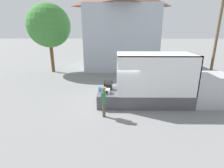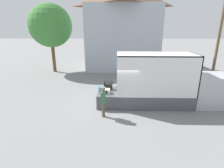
{
  "view_description": "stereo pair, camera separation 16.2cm",
  "coord_description": "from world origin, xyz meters",
  "px_view_note": "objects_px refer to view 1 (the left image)",
  "views": [
    {
      "loc": [
        -0.21,
        -10.65,
        4.72
      ],
      "look_at": [
        -0.32,
        -0.2,
        1.4
      ],
      "focal_mm": 28.0,
      "sensor_mm": 36.0,
      "label": 1
    },
    {
      "loc": [
        -0.04,
        -10.65,
        4.72
      ],
      "look_at": [
        -0.32,
        -0.2,
        1.4
      ],
      "focal_mm": 28.0,
      "sensor_mm": 36.0,
      "label": 2
    }
  ],
  "objects_px": {
    "microwave": "(106,91)",
    "worker_person": "(104,99)",
    "box_truck": "(179,91)",
    "street_tree": "(49,26)",
    "portable_generator": "(108,86)",
    "utility_pole": "(217,33)",
    "orange_bucket": "(101,89)"
  },
  "relations": [
    {
      "from": "portable_generator",
      "to": "street_tree",
      "type": "bearing_deg",
      "value": 127.78
    },
    {
      "from": "box_truck",
      "to": "orange_bucket",
      "type": "height_order",
      "value": "box_truck"
    },
    {
      "from": "portable_generator",
      "to": "utility_pole",
      "type": "bearing_deg",
      "value": 34.96
    },
    {
      "from": "microwave",
      "to": "utility_pole",
      "type": "bearing_deg",
      "value": 37.29
    },
    {
      "from": "street_tree",
      "to": "portable_generator",
      "type": "bearing_deg",
      "value": -52.22
    },
    {
      "from": "box_truck",
      "to": "microwave",
      "type": "xyz_separation_m",
      "value": [
        -4.71,
        -0.39,
        0.08
      ]
    },
    {
      "from": "street_tree",
      "to": "box_truck",
      "type": "bearing_deg",
      "value": -38.39
    },
    {
      "from": "microwave",
      "to": "street_tree",
      "type": "relative_size",
      "value": 0.06
    },
    {
      "from": "orange_bucket",
      "to": "street_tree",
      "type": "height_order",
      "value": "street_tree"
    },
    {
      "from": "utility_pole",
      "to": "box_truck",
      "type": "bearing_deg",
      "value": -128.35
    },
    {
      "from": "worker_person",
      "to": "street_tree",
      "type": "relative_size",
      "value": 0.24
    },
    {
      "from": "box_truck",
      "to": "portable_generator",
      "type": "bearing_deg",
      "value": 175.35
    },
    {
      "from": "portable_generator",
      "to": "worker_person",
      "type": "relative_size",
      "value": 0.32
    },
    {
      "from": "box_truck",
      "to": "street_tree",
      "type": "height_order",
      "value": "street_tree"
    },
    {
      "from": "portable_generator",
      "to": "utility_pole",
      "type": "relative_size",
      "value": 0.07
    },
    {
      "from": "microwave",
      "to": "portable_generator",
      "type": "height_order",
      "value": "portable_generator"
    },
    {
      "from": "orange_bucket",
      "to": "street_tree",
      "type": "distance_m",
      "value": 11.51
    },
    {
      "from": "orange_bucket",
      "to": "worker_person",
      "type": "distance_m",
      "value": 1.81
    },
    {
      "from": "orange_bucket",
      "to": "worker_person",
      "type": "bearing_deg",
      "value": -80.92
    },
    {
      "from": "portable_generator",
      "to": "orange_bucket",
      "type": "height_order",
      "value": "portable_generator"
    },
    {
      "from": "microwave",
      "to": "worker_person",
      "type": "bearing_deg",
      "value": -93.2
    },
    {
      "from": "microwave",
      "to": "utility_pole",
      "type": "distance_m",
      "value": 14.3
    },
    {
      "from": "worker_person",
      "to": "utility_pole",
      "type": "relative_size",
      "value": 0.21
    },
    {
      "from": "microwave",
      "to": "portable_generator",
      "type": "xyz_separation_m",
      "value": [
        0.11,
        0.76,
        0.07
      ]
    },
    {
      "from": "portable_generator",
      "to": "orange_bucket",
      "type": "relative_size",
      "value": 1.73
    },
    {
      "from": "box_truck",
      "to": "microwave",
      "type": "height_order",
      "value": "box_truck"
    },
    {
      "from": "portable_generator",
      "to": "orange_bucket",
      "type": "xyz_separation_m",
      "value": [
        -0.47,
        -0.42,
        -0.04
      ]
    },
    {
      "from": "box_truck",
      "to": "street_tree",
      "type": "distance_m",
      "value": 14.84
    },
    {
      "from": "box_truck",
      "to": "portable_generator",
      "type": "relative_size",
      "value": 12.84
    },
    {
      "from": "worker_person",
      "to": "utility_pole",
      "type": "height_order",
      "value": "utility_pole"
    },
    {
      "from": "microwave",
      "to": "street_tree",
      "type": "distance_m",
      "value": 11.98
    },
    {
      "from": "box_truck",
      "to": "microwave",
      "type": "distance_m",
      "value": 4.73
    }
  ]
}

